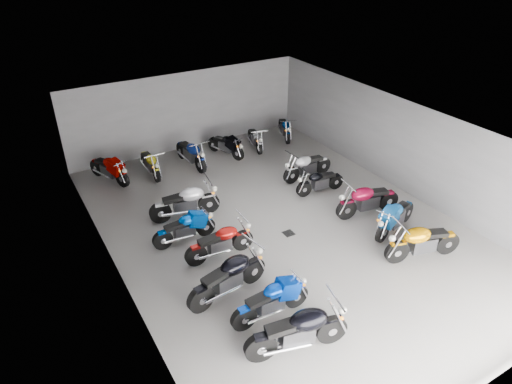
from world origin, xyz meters
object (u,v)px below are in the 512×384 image
motorcycle_right_d (367,200)px  motorcycle_back_c (191,153)px  motorcycle_right_e (320,181)px  motorcycle_back_e (255,138)px  motorcycle_back_a (109,169)px  motorcycle_left_e (185,228)px  motorcycle_right_c (395,217)px  motorcycle_right_b (422,242)px  motorcycle_back_f (285,128)px  motorcycle_left_a (298,331)px  motorcycle_back_d (226,145)px  drain_grate (289,233)px  motorcycle_left_f (186,202)px  motorcycle_left_b (272,301)px  motorcycle_left_c (229,277)px  motorcycle_back_b (150,163)px  motorcycle_left_d (220,242)px  motorcycle_right_f (307,166)px

motorcycle_right_d → motorcycle_back_c: 7.07m
motorcycle_right_e → motorcycle_back_e: 4.39m
motorcycle_back_a → motorcycle_left_e: bearing=77.7°
motorcycle_right_c → motorcycle_back_c: size_ratio=0.95×
motorcycle_right_e → motorcycle_back_a: 7.64m
motorcycle_right_d → motorcycle_right_e: (-0.45, 1.91, -0.10)m
motorcycle_right_e → motorcycle_back_c: bearing=40.6°
motorcycle_right_b → motorcycle_back_f: bearing=6.5°
motorcycle_right_d → motorcycle_back_f: size_ratio=1.23×
motorcycle_left_a → motorcycle_back_d: (3.27, 9.68, -0.11)m
motorcycle_left_a → motorcycle_right_c: size_ratio=1.13×
motorcycle_right_c → motorcycle_right_e: (-0.52, 3.06, -0.07)m
motorcycle_left_e → motorcycle_right_b: 6.77m
drain_grate → motorcycle_left_f: bearing=133.4°
motorcycle_left_a → motorcycle_left_f: 6.24m
motorcycle_left_b → motorcycle_right_b: (4.82, -0.23, 0.05)m
motorcycle_left_c → motorcycle_back_d: 8.25m
motorcycle_right_e → motorcycle_back_b: size_ratio=0.94×
motorcycle_left_d → motorcycle_left_f: 2.40m
motorcycle_right_b → motorcycle_back_f: (1.47, 9.07, -0.09)m
motorcycle_left_c → motorcycle_right_d: 5.70m
drain_grate → motorcycle_back_f: (3.99, 6.19, 0.46)m
motorcycle_right_c → motorcycle_back_a: 10.12m
motorcycle_left_a → motorcycle_left_f: size_ratio=1.04×
motorcycle_left_c → motorcycle_right_d: (5.60, 1.07, -0.02)m
motorcycle_right_c → motorcycle_right_d: bearing=-13.1°
motorcycle_back_e → motorcycle_back_f: bearing=-156.2°
motorcycle_back_c → motorcycle_back_f: motorcycle_back_c is taller
motorcycle_back_e → motorcycle_back_a: bearing=12.4°
motorcycle_left_d → motorcycle_right_d: size_ratio=0.92×
motorcycle_back_c → motorcycle_back_e: 2.99m
motorcycle_left_f → motorcycle_right_e: (4.65, -0.92, -0.10)m
motorcycle_left_b → motorcycle_left_f: 5.10m
motorcycle_left_b → motorcycle_right_f: motorcycle_right_f is taller
motorcycle_left_e → motorcycle_right_e: bearing=93.9°
motorcycle_back_c → motorcycle_left_f: bearing=59.0°
motorcycle_right_b → motorcycle_right_c: (0.33, 1.34, -0.04)m
motorcycle_back_b → motorcycle_right_e: bearing=138.1°
motorcycle_back_b → motorcycle_back_c: bearing=178.4°
motorcycle_back_b → motorcycle_right_c: bearing=126.0°
motorcycle_left_d → motorcycle_back_e: (4.61, 5.87, -0.06)m
motorcycle_left_c → motorcycle_back_c: motorcycle_left_c is taller
motorcycle_left_f → motorcycle_back_b: 3.41m
motorcycle_left_f → motorcycle_back_f: 7.33m
motorcycle_right_c → motorcycle_back_d: size_ratio=1.12×
motorcycle_right_d → motorcycle_back_b: size_ratio=1.14×
motorcycle_right_e → motorcycle_back_b: (-4.63, 4.34, 0.03)m
motorcycle_right_b → motorcycle_right_d: bearing=9.8°
motorcycle_left_e → motorcycle_left_f: motorcycle_left_f is taller
motorcycle_right_d → motorcycle_right_e: size_ratio=1.21×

